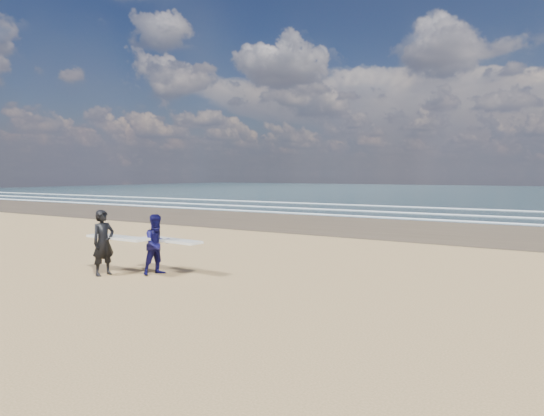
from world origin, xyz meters
The scene contains 2 objects.
surfer_near centered at (-0.64, 0.74, 0.97)m, with size 2.21×1.00×1.91m.
surfer_far centered at (0.60, 1.63, 0.89)m, with size 2.24×1.21×1.77m.
Camera 1 is at (10.81, -8.60, 2.95)m, focal length 32.00 mm.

